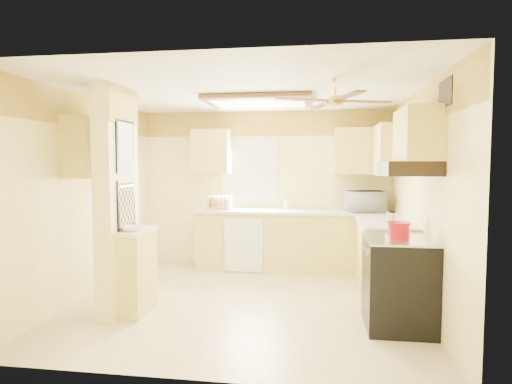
% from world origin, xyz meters
% --- Properties ---
extents(floor, '(4.00, 4.00, 0.00)m').
position_xyz_m(floor, '(0.00, 0.00, 0.00)').
color(floor, beige).
rests_on(floor, ground).
extents(ceiling, '(4.00, 4.00, 0.00)m').
position_xyz_m(ceiling, '(0.00, 0.00, 2.50)').
color(ceiling, white).
rests_on(ceiling, wall_back).
extents(wall_back, '(4.00, 0.00, 4.00)m').
position_xyz_m(wall_back, '(0.00, 1.90, 1.25)').
color(wall_back, '#FDEB9A').
rests_on(wall_back, floor).
extents(wall_front, '(4.00, 0.00, 4.00)m').
position_xyz_m(wall_front, '(0.00, -1.90, 1.25)').
color(wall_front, '#FDEB9A').
rests_on(wall_front, floor).
extents(wall_left, '(0.00, 3.80, 3.80)m').
position_xyz_m(wall_left, '(-2.00, 0.00, 1.25)').
color(wall_left, '#FDEB9A').
rests_on(wall_left, floor).
extents(wall_right, '(0.00, 3.80, 3.80)m').
position_xyz_m(wall_right, '(2.00, 0.00, 1.25)').
color(wall_right, '#FDEB9A').
rests_on(wall_right, floor).
extents(wallpaper_border, '(4.00, 0.02, 0.40)m').
position_xyz_m(wallpaper_border, '(0.00, 1.88, 2.30)').
color(wallpaper_border, '#FFE14B').
rests_on(wallpaper_border, wall_back).
extents(partition_column, '(0.20, 0.70, 2.50)m').
position_xyz_m(partition_column, '(-1.35, -0.55, 1.25)').
color(partition_column, '#FDEB9A').
rests_on(partition_column, floor).
extents(partition_ledge, '(0.25, 0.55, 0.90)m').
position_xyz_m(partition_ledge, '(-1.13, -0.55, 0.45)').
color(partition_ledge, '#DFCA5C').
rests_on(partition_ledge, floor).
extents(ledge_top, '(0.28, 0.58, 0.04)m').
position_xyz_m(ledge_top, '(-1.13, -0.55, 0.92)').
color(ledge_top, white).
rests_on(ledge_top, partition_ledge).
extents(lower_cabinets_back, '(3.00, 0.60, 0.90)m').
position_xyz_m(lower_cabinets_back, '(0.50, 1.60, 0.45)').
color(lower_cabinets_back, '#DFCA5C').
rests_on(lower_cabinets_back, floor).
extents(lower_cabinets_right, '(0.60, 1.40, 0.90)m').
position_xyz_m(lower_cabinets_right, '(1.70, 0.60, 0.45)').
color(lower_cabinets_right, '#DFCA5C').
rests_on(lower_cabinets_right, floor).
extents(countertop_back, '(3.04, 0.64, 0.04)m').
position_xyz_m(countertop_back, '(0.50, 1.59, 0.92)').
color(countertop_back, white).
rests_on(countertop_back, lower_cabinets_back).
extents(countertop_right, '(0.64, 1.44, 0.04)m').
position_xyz_m(countertop_right, '(1.69, 0.60, 0.92)').
color(countertop_right, white).
rests_on(countertop_right, lower_cabinets_right).
extents(dishwasher_panel, '(0.58, 0.02, 0.80)m').
position_xyz_m(dishwasher_panel, '(-0.25, 1.29, 0.43)').
color(dishwasher_panel, white).
rests_on(dishwasher_panel, lower_cabinets_back).
extents(window, '(0.92, 0.02, 1.02)m').
position_xyz_m(window, '(-0.25, 1.89, 1.55)').
color(window, white).
rests_on(window, wall_back).
extents(upper_cab_back_left, '(0.60, 0.35, 0.70)m').
position_xyz_m(upper_cab_back_left, '(-0.85, 1.72, 1.85)').
color(upper_cab_back_left, '#DFCA5C').
rests_on(upper_cab_back_left, wall_back).
extents(upper_cab_back_right, '(0.90, 0.35, 0.70)m').
position_xyz_m(upper_cab_back_right, '(1.55, 1.72, 1.85)').
color(upper_cab_back_right, '#DFCA5C').
rests_on(upper_cab_back_right, wall_back).
extents(upper_cab_right, '(0.35, 1.00, 0.70)m').
position_xyz_m(upper_cab_right, '(1.82, 1.25, 1.85)').
color(upper_cab_right, '#DFCA5C').
rests_on(upper_cab_right, wall_right).
extents(upper_cab_left_wall, '(0.35, 0.75, 0.70)m').
position_xyz_m(upper_cab_left_wall, '(-1.82, -0.25, 1.85)').
color(upper_cab_left_wall, '#DFCA5C').
rests_on(upper_cab_left_wall, wall_left).
extents(upper_cab_over_stove, '(0.35, 0.76, 0.52)m').
position_xyz_m(upper_cab_over_stove, '(1.82, -0.55, 1.95)').
color(upper_cab_over_stove, '#DFCA5C').
rests_on(upper_cab_over_stove, wall_right).
extents(stove, '(0.68, 0.77, 0.92)m').
position_xyz_m(stove, '(1.67, -0.55, 0.46)').
color(stove, black).
rests_on(stove, floor).
extents(range_hood, '(0.50, 0.76, 0.14)m').
position_xyz_m(range_hood, '(1.74, -0.55, 1.62)').
color(range_hood, black).
rests_on(range_hood, upper_cab_over_stove).
extents(poster_menu, '(0.02, 0.42, 0.57)m').
position_xyz_m(poster_menu, '(-1.24, -0.55, 1.85)').
color(poster_menu, black).
rests_on(poster_menu, partition_column).
extents(poster_nashville, '(0.02, 0.42, 0.57)m').
position_xyz_m(poster_nashville, '(-1.24, -0.55, 1.20)').
color(poster_nashville, black).
rests_on(poster_nashville, partition_column).
extents(ceiling_light_panel, '(1.35, 0.95, 0.06)m').
position_xyz_m(ceiling_light_panel, '(0.10, 0.50, 2.46)').
color(ceiling_light_panel, brown).
rests_on(ceiling_light_panel, ceiling).
extents(ceiling_fan, '(1.15, 1.15, 0.26)m').
position_xyz_m(ceiling_fan, '(1.00, -0.70, 2.29)').
color(ceiling_fan, gold).
rests_on(ceiling_fan, ceiling).
extents(vent_grate, '(0.02, 0.40, 0.25)m').
position_xyz_m(vent_grate, '(1.98, -0.90, 2.30)').
color(vent_grate, black).
rests_on(vent_grate, wall_right).
extents(microwave, '(0.61, 0.47, 0.31)m').
position_xyz_m(microwave, '(1.56, 1.59, 1.09)').
color(microwave, white).
rests_on(microwave, countertop_back).
extents(bowl, '(0.28, 0.28, 0.06)m').
position_xyz_m(bowl, '(-1.13, -0.67, 0.97)').
color(bowl, white).
rests_on(bowl, ledge_top).
extents(dutch_oven, '(0.23, 0.23, 0.15)m').
position_xyz_m(dutch_oven, '(1.68, -0.47, 0.99)').
color(dutch_oven, '#AA0C11').
rests_on(dutch_oven, stove).
extents(kettle, '(0.13, 0.13, 0.20)m').
position_xyz_m(kettle, '(1.69, -0.01, 1.03)').
color(kettle, silver).
rests_on(kettle, countertop_right).
extents(dish_rack, '(0.40, 0.31, 0.21)m').
position_xyz_m(dish_rack, '(-0.68, 1.57, 1.02)').
color(dish_rack, tan).
rests_on(dish_rack, countertop_back).
extents(utensil_crock, '(0.10, 0.10, 0.21)m').
position_xyz_m(utensil_crock, '(0.37, 1.74, 1.01)').
color(utensil_crock, white).
rests_on(utensil_crock, countertop_back).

